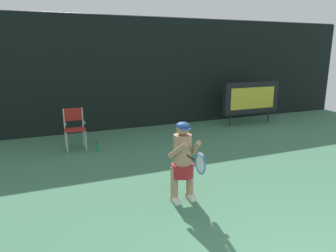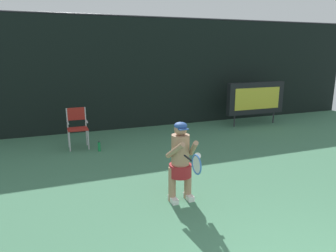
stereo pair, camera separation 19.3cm
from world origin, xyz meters
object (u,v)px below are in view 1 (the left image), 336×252
object	(u,v)px
tennis_player	(183,159)
water_bottle	(97,147)
scoreboard	(251,98)
umpire_chair	(74,126)
tennis_racket	(200,164)

from	to	relation	value
tennis_player	water_bottle	bearing A→B (deg)	105.50
scoreboard	water_bottle	distance (m)	5.78
scoreboard	umpire_chair	xyz separation A→B (m)	(-6.09, -0.56, -0.33)
umpire_chair	water_bottle	world-z (taller)	umpire_chair
tennis_player	tennis_racket	size ratio (longest dim) A/B	2.34
water_bottle	tennis_player	size ratio (longest dim) A/B	0.19
umpire_chair	tennis_racket	size ratio (longest dim) A/B	1.79
scoreboard	tennis_player	xyz separation A→B (m)	(-4.71, -4.35, -0.19)
water_bottle	scoreboard	bearing A→B (deg)	10.83
tennis_player	tennis_racket	distance (m)	0.69
umpire_chair	tennis_racket	bearing A→B (deg)	-73.23
scoreboard	water_bottle	bearing A→B (deg)	-169.17
scoreboard	tennis_player	size ratio (longest dim) A/B	1.56
umpire_chair	water_bottle	distance (m)	0.86
scoreboard	tennis_player	distance (m)	6.42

